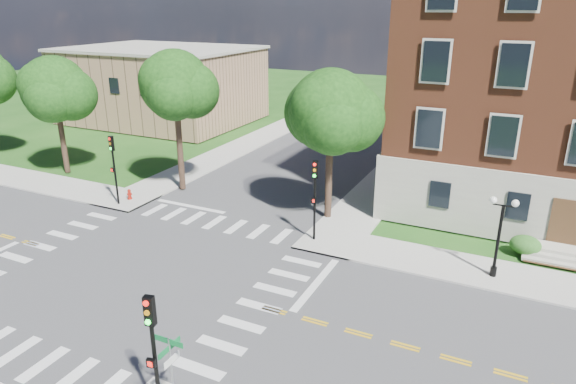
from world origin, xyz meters
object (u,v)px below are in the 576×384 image
at_px(street_sign_pole, 171,362).
at_px(traffic_signal_se, 153,345).
at_px(traffic_signal_nw, 113,161).
at_px(fire_hydrant, 129,195).
at_px(traffic_signal_ne, 315,190).
at_px(twin_lamp_west, 499,233).

bearing_deg(street_sign_pole, traffic_signal_se, -122.73).
distance_m(traffic_signal_se, street_sign_pole, 1.01).
bearing_deg(traffic_signal_nw, street_sign_pole, -42.00).
bearing_deg(street_sign_pole, traffic_signal_nw, 138.00).
bearing_deg(traffic_signal_nw, fire_hydrant, 84.21).
height_order(traffic_signal_se, fire_hydrant, traffic_signal_se).
distance_m(traffic_signal_ne, street_sign_pole, 14.73).
distance_m(traffic_signal_ne, traffic_signal_nw, 14.41).
distance_m(street_sign_pole, fire_hydrant, 21.65).
bearing_deg(traffic_signal_se, traffic_signal_ne, 93.41).
bearing_deg(traffic_signal_se, traffic_signal_nw, 136.64).
height_order(traffic_signal_se, traffic_signal_nw, same).
relative_size(traffic_signal_ne, traffic_signal_nw, 1.00).
relative_size(traffic_signal_se, fire_hydrant, 6.40).
distance_m(twin_lamp_west, street_sign_pole, 17.07).
relative_size(traffic_signal_ne, street_sign_pole, 1.55).
xyz_separation_m(street_sign_pole, fire_hydrant, (-15.47, 15.04, -1.84)).
relative_size(traffic_signal_nw, fire_hydrant, 6.40).
bearing_deg(fire_hydrant, traffic_signal_se, -45.51).
xyz_separation_m(traffic_signal_ne, street_sign_pole, (1.17, -14.66, -0.88)).
xyz_separation_m(twin_lamp_west, street_sign_pole, (-8.72, -14.67, -0.21)).
distance_m(twin_lamp_west, fire_hydrant, 24.27).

